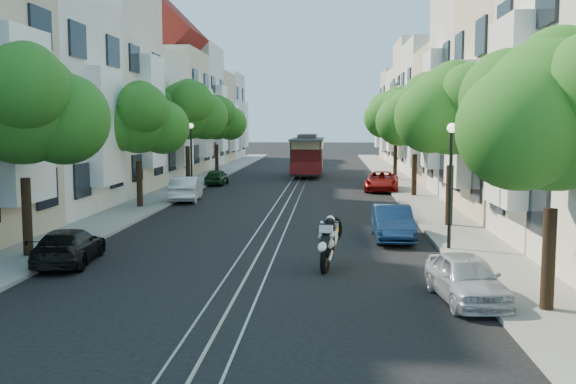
% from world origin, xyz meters
% --- Properties ---
extents(ground, '(200.00, 200.00, 0.00)m').
position_xyz_m(ground, '(0.00, 28.00, 0.00)').
color(ground, black).
rests_on(ground, ground).
extents(sidewalk_east, '(2.50, 80.00, 0.12)m').
position_xyz_m(sidewalk_east, '(7.25, 28.00, 0.06)').
color(sidewalk_east, gray).
rests_on(sidewalk_east, ground).
extents(sidewalk_west, '(2.50, 80.00, 0.12)m').
position_xyz_m(sidewalk_west, '(-7.25, 28.00, 0.06)').
color(sidewalk_west, gray).
rests_on(sidewalk_west, ground).
extents(rail_left, '(0.06, 80.00, 0.02)m').
position_xyz_m(rail_left, '(-0.55, 28.00, 0.01)').
color(rail_left, gray).
rests_on(rail_left, ground).
extents(rail_slot, '(0.06, 80.00, 0.02)m').
position_xyz_m(rail_slot, '(0.00, 28.00, 0.01)').
color(rail_slot, gray).
rests_on(rail_slot, ground).
extents(rail_right, '(0.06, 80.00, 0.02)m').
position_xyz_m(rail_right, '(0.55, 28.00, 0.01)').
color(rail_right, gray).
rests_on(rail_right, ground).
extents(lane_line, '(0.08, 80.00, 0.01)m').
position_xyz_m(lane_line, '(0.00, 28.00, 0.00)').
color(lane_line, tan).
rests_on(lane_line, ground).
extents(townhouses_east, '(7.75, 72.00, 12.00)m').
position_xyz_m(townhouses_east, '(11.87, 27.91, 5.18)').
color(townhouses_east, beige).
rests_on(townhouses_east, ground).
extents(townhouses_west, '(7.75, 72.00, 11.76)m').
position_xyz_m(townhouses_west, '(-11.87, 27.91, 5.08)').
color(townhouses_west, silver).
rests_on(townhouses_west, ground).
extents(tree_e_a, '(4.72, 3.87, 6.27)m').
position_xyz_m(tree_e_a, '(7.26, -3.02, 4.40)').
color(tree_e_a, black).
rests_on(tree_e_a, ground).
extents(tree_e_b, '(4.93, 4.08, 6.68)m').
position_xyz_m(tree_e_b, '(7.26, 8.98, 4.73)').
color(tree_e_b, black).
rests_on(tree_e_b, ground).
extents(tree_e_c, '(4.84, 3.99, 6.52)m').
position_xyz_m(tree_e_c, '(7.26, 19.98, 4.60)').
color(tree_e_c, black).
rests_on(tree_e_c, ground).
extents(tree_e_d, '(5.01, 4.16, 6.85)m').
position_xyz_m(tree_e_d, '(7.26, 30.98, 4.87)').
color(tree_e_d, black).
rests_on(tree_e_d, ground).
extents(tree_w_a, '(4.93, 4.08, 6.68)m').
position_xyz_m(tree_w_a, '(-7.14, 1.98, 4.73)').
color(tree_w_a, black).
rests_on(tree_w_a, ground).
extents(tree_w_b, '(4.72, 3.87, 6.27)m').
position_xyz_m(tree_w_b, '(-7.14, 13.98, 4.40)').
color(tree_w_b, black).
rests_on(tree_w_b, ground).
extents(tree_w_c, '(5.13, 4.28, 7.09)m').
position_xyz_m(tree_w_c, '(-7.14, 24.98, 5.07)').
color(tree_w_c, black).
rests_on(tree_w_c, ground).
extents(tree_w_d, '(4.84, 3.99, 6.52)m').
position_xyz_m(tree_w_d, '(-7.14, 35.98, 4.60)').
color(tree_w_d, black).
rests_on(tree_w_d, ground).
extents(lamp_east, '(0.32, 0.32, 4.16)m').
position_xyz_m(lamp_east, '(6.30, 4.00, 2.85)').
color(lamp_east, black).
rests_on(lamp_east, ground).
extents(lamp_west, '(0.32, 0.32, 4.16)m').
position_xyz_m(lamp_west, '(-6.30, 22.00, 2.85)').
color(lamp_west, black).
rests_on(lamp_west, ground).
extents(sportbike_rider, '(0.79, 2.25, 1.58)m').
position_xyz_m(sportbike_rider, '(2.30, 1.33, 0.87)').
color(sportbike_rider, black).
rests_on(sportbike_rider, ground).
extents(cable_car, '(2.59, 8.08, 3.10)m').
position_xyz_m(cable_car, '(0.50, 34.46, 1.84)').
color(cable_car, black).
rests_on(cable_car, ground).
extents(parked_car_e_near, '(1.74, 3.52, 1.16)m').
position_xyz_m(parked_car_e_near, '(5.60, -2.10, 0.58)').
color(parked_car_e_near, '#B1B5BE').
rests_on(parked_car_e_near, ground).
extents(parked_car_e_mid, '(1.37, 3.84, 1.26)m').
position_xyz_m(parked_car_e_mid, '(4.63, 6.08, 0.63)').
color(parked_car_e_mid, '#0C2040').
rests_on(parked_car_e_mid, ground).
extents(parked_car_e_far, '(2.50, 4.65, 1.24)m').
position_xyz_m(parked_car_e_far, '(5.60, 23.26, 0.62)').
color(parked_car_e_far, maroon).
rests_on(parked_car_e_far, ground).
extents(parked_car_w_near, '(1.92, 3.90, 1.09)m').
position_xyz_m(parked_car_w_near, '(-5.60, 1.34, 0.54)').
color(parked_car_w_near, black).
rests_on(parked_car_w_near, ground).
extents(parked_car_w_mid, '(1.86, 4.25, 1.36)m').
position_xyz_m(parked_car_w_mid, '(-5.60, 17.30, 0.68)').
color(parked_car_w_mid, silver).
rests_on(parked_car_w_mid, ground).
extents(parked_car_w_far, '(1.39, 3.29, 1.11)m').
position_xyz_m(parked_car_w_far, '(-5.52, 26.57, 0.56)').
color(parked_car_w_far, '#143215').
rests_on(parked_car_w_far, ground).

